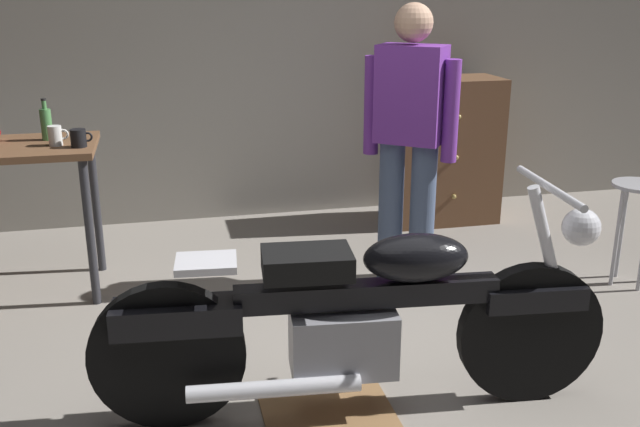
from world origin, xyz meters
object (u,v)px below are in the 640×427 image
at_px(person_standing, 409,135).
at_px(mug_black_matte, 79,138).
at_px(wooden_dresser, 444,151).
at_px(mug_white_ceramic, 56,136).
at_px(motorcycle, 359,316).
at_px(bottle, 46,123).
at_px(shop_stool, 637,206).

distance_m(person_standing, mug_black_matte, 1.88).
xyz_separation_m(person_standing, mug_black_matte, (-1.86, 0.21, 0.03)).
bearing_deg(wooden_dresser, mug_white_ceramic, -163.21).
height_order(motorcycle, mug_black_matte, mug_black_matte).
bearing_deg(bottle, wooden_dresser, 13.15).
relative_size(motorcycle, person_standing, 1.31).
bearing_deg(shop_stool, wooden_dresser, 114.17).
relative_size(motorcycle, wooden_dresser, 1.99).
xyz_separation_m(motorcycle, bottle, (-1.39, 1.74, 0.55)).
distance_m(shop_stool, mug_black_matte, 3.27).
height_order(person_standing, bottle, person_standing).
xyz_separation_m(shop_stool, bottle, (-3.39, 0.79, 0.50)).
xyz_separation_m(motorcycle, person_standing, (0.67, 1.30, 0.48)).
relative_size(shop_stool, wooden_dresser, 0.58).
xyz_separation_m(wooden_dresser, mug_black_matte, (-2.55, -0.88, 0.40)).
bearing_deg(shop_stool, mug_white_ceramic, 169.31).
relative_size(mug_black_matte, mug_white_ceramic, 1.08).
distance_m(person_standing, wooden_dresser, 1.34).
bearing_deg(wooden_dresser, mug_black_matte, -160.95).
xyz_separation_m(shop_stool, mug_black_matte, (-3.20, 0.56, 0.45)).
height_order(mug_black_matte, mug_white_ceramic, mug_white_ceramic).
relative_size(person_standing, bottle, 6.93).
relative_size(wooden_dresser, bottle, 4.56).
height_order(shop_stool, wooden_dresser, wooden_dresser).
xyz_separation_m(mug_black_matte, bottle, (-0.20, 0.24, 0.05)).
relative_size(wooden_dresser, mug_white_ceramic, 9.88).
bearing_deg(wooden_dresser, bottle, -166.85).
relative_size(shop_stool, mug_black_matte, 5.32).
distance_m(wooden_dresser, mug_white_ceramic, 2.83).
bearing_deg(mug_white_ceramic, shop_stool, -10.69).
bearing_deg(motorcycle, mug_white_ceramic, 135.48).
distance_m(person_standing, bottle, 2.11).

